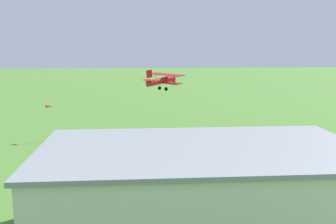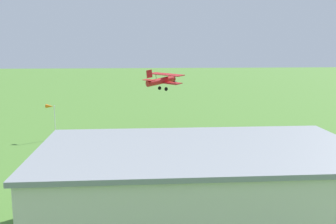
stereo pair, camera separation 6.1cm
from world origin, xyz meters
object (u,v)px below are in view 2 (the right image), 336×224
object	(u,v)px
hangar	(200,191)
car_silver	(185,165)
person_beside_truck	(239,154)
person_at_fence_line	(147,158)
car_yellow	(132,167)
biplane	(162,80)
car_green	(275,169)
windsock	(50,109)
person_near_hangar_door	(254,155)

from	to	relation	value
hangar	car_silver	distance (m)	16.00
car_silver	person_beside_truck	size ratio (longest dim) A/B	2.62
car_silver	person_at_fence_line	xyz separation A→B (m)	(4.43, -3.33, -0.01)
car_yellow	person_at_fence_line	world-z (taller)	car_yellow
biplane	car_yellow	size ratio (longest dim) A/B	1.93
hangar	person_at_fence_line	bearing A→B (deg)	-79.07
car_silver	car_yellow	bearing A→B (deg)	4.08
hangar	person_beside_truck	xyz separation A→B (m)	(-8.36, -19.84, -2.84)
car_silver	person_beside_truck	distance (m)	8.65
biplane	person_at_fence_line	bearing A→B (deg)	80.75
car_yellow	person_beside_truck	size ratio (longest dim) A/B	2.64
car_green	windsock	distance (m)	36.09
car_green	car_yellow	xyz separation A→B (m)	(16.44, -2.00, 0.00)
hangar	windsock	distance (m)	38.44
hangar	person_beside_truck	bearing A→B (deg)	-112.86
hangar	windsock	bearing A→B (deg)	-60.82
biplane	car_silver	distance (m)	23.86
car_yellow	windsock	bearing A→B (deg)	-54.24
car_yellow	biplane	bearing A→B (deg)	-102.37
car_green	person_beside_truck	bearing A→B (deg)	-69.21
car_green	person_beside_truck	distance (m)	7.01
person_near_hangar_door	biplane	bearing A→B (deg)	-60.72
person_beside_truck	person_at_fence_line	world-z (taller)	person_at_fence_line
car_green	person_near_hangar_door	size ratio (longest dim) A/B	2.78
car_green	person_beside_truck	world-z (taller)	car_green
car_silver	person_at_fence_line	world-z (taller)	person_at_fence_line
biplane	windsock	world-z (taller)	biplane
hangar	car_yellow	world-z (taller)	hangar
biplane	car_silver	size ratio (longest dim) A/B	1.95
car_silver	person_near_hangar_door	bearing A→B (deg)	-160.92
person_near_hangar_door	windsock	size ratio (longest dim) A/B	0.30
car_yellow	person_beside_truck	bearing A→B (deg)	-161.92
car_silver	biplane	bearing A→B (deg)	-86.61
car_green	car_yellow	size ratio (longest dim) A/B	1.13
biplane	car_yellow	xyz separation A→B (m)	(5.00, 22.82, -8.17)
person_near_hangar_door	windsock	world-z (taller)	windsock
person_at_fence_line	car_silver	bearing A→B (deg)	143.05
car_green	windsock	size ratio (longest dim) A/B	0.83
biplane	person_at_fence_line	xyz separation A→B (m)	(3.10, 19.04, -8.21)
person_beside_truck	biplane	bearing A→B (deg)	-63.92
biplane	person_near_hangar_door	bearing A→B (deg)	119.28
hangar	biplane	size ratio (longest dim) A/B	3.08
hangar	windsock	size ratio (longest dim) A/B	4.38
person_beside_truck	person_at_fence_line	bearing A→B (deg)	3.66
person_at_fence_line	car_yellow	bearing A→B (deg)	63.31
person_near_hangar_door	hangar	bearing A→B (deg)	61.89
windsock	car_green	bearing A→B (deg)	145.60
hangar	windsock	xyz separation A→B (m)	(18.73, -33.54, 1.37)
car_green	windsock	xyz separation A→B (m)	(29.58, -20.25, 4.16)
car_yellow	person_beside_truck	distance (m)	14.67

